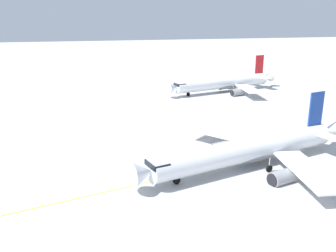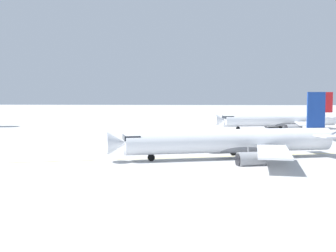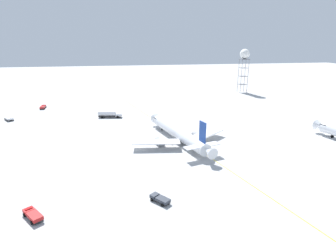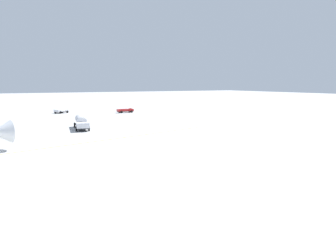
# 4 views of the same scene
# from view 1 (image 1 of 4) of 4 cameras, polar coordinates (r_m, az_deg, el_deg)

# --- Properties ---
(ground_plane) EXTENTS (600.00, 600.00, 0.00)m
(ground_plane) POSITION_cam_1_polar(r_m,az_deg,el_deg) (61.21, 14.33, -5.65)
(ground_plane) COLOR #B2B2B2
(airliner_main) EXTENTS (32.02, 39.18, 10.84)m
(airliner_main) POSITION_cam_1_polar(r_m,az_deg,el_deg) (58.74, 12.63, -3.74)
(airliner_main) COLOR white
(airliner_main) RESTS_ON ground_plane
(airliner_secondary) EXTENTS (30.54, 38.44, 10.55)m
(airliner_secondary) POSITION_cam_1_polar(r_m,az_deg,el_deg) (115.05, 8.70, 6.61)
(airliner_secondary) COLOR white
(airliner_secondary) RESTS_ON ground_plane
(taxiway_centreline) EXTENTS (42.49, 165.28, 0.01)m
(taxiway_centreline) POSITION_cam_1_polar(r_m,az_deg,el_deg) (62.08, 11.98, -5.15)
(taxiway_centreline) COLOR yellow
(taxiway_centreline) RESTS_ON ground_plane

